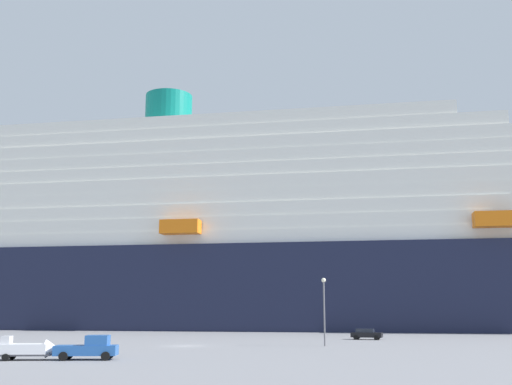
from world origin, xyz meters
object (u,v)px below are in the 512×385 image
at_px(cruise_ship, 323,244).
at_px(street_lamp, 324,302).
at_px(small_boat_on_trailer, 20,349).
at_px(parked_car_black_coupe, 366,334).
at_px(pickup_truck, 89,348).

relative_size(cruise_ship, street_lamp, 36.45).
relative_size(cruise_ship, small_boat_on_trailer, 35.01).
bearing_deg(street_lamp, parked_car_black_coupe, 72.60).
xyz_separation_m(pickup_truck, street_lamp, (20.05, 23.38, 4.36)).
bearing_deg(street_lamp, cruise_ship, 93.56).
bearing_deg(parked_car_black_coupe, cruise_ship, 102.26).
distance_m(cruise_ship, pickup_truck, 82.60).
relative_size(pickup_truck, street_lamp, 0.71).
relative_size(small_boat_on_trailer, parked_car_black_coupe, 1.82).
relative_size(small_boat_on_trailer, street_lamp, 1.04).
bearing_deg(pickup_truck, small_boat_on_trailer, -166.72).
distance_m(small_boat_on_trailer, parked_car_black_coupe, 51.56).
bearing_deg(small_boat_on_trailer, parked_car_black_coupe, 52.80).
distance_m(cruise_ship, street_lamp, 57.25).
xyz_separation_m(cruise_ship, parked_car_black_coupe, (8.56, -39.38, -17.57)).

